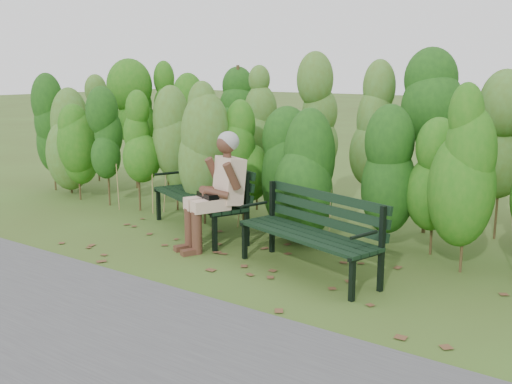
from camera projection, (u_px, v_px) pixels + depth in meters
The scene contains 7 objects.
ground at pixel (237, 264), 6.55m from camera, with size 80.00×80.00×0.00m, color #435221.
footpath at pixel (72, 336), 4.80m from camera, with size 60.00×2.50×0.01m, color #474749.
hedge_band at pixel (323, 135), 7.78m from camera, with size 11.04×1.67×2.42m.
leaf_litter at pixel (242, 268), 6.42m from camera, with size 5.83×2.13×0.01m.
bench_left at pixel (205, 191), 7.79m from camera, with size 1.89×1.26×0.91m.
bench_right at pixel (314, 226), 6.21m from camera, with size 1.77×0.98×0.84m.
seated_woman at pixel (218, 184), 7.02m from camera, with size 0.67×0.88×1.38m.
Camera 1 is at (3.79, -4.97, 2.11)m, focal length 42.00 mm.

